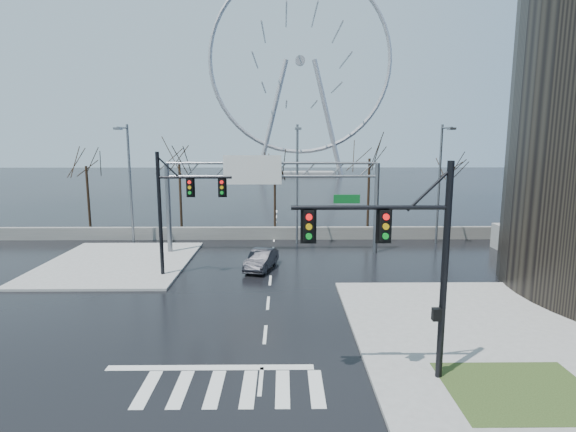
{
  "coord_description": "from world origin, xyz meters",
  "views": [
    {
      "loc": [
        0.84,
        -19.16,
        8.65
      ],
      "look_at": [
        1.13,
        8.63,
        4.0
      ],
      "focal_mm": 28.0,
      "sensor_mm": 36.0,
      "label": 1
    }
  ],
  "objects_px": {
    "signal_mast_near": "(407,251)",
    "ferris_wheel": "(300,69)",
    "sign_gantry": "(267,187)",
    "car": "(261,259)",
    "signal_mast_far": "(177,202)"
  },
  "relations": [
    {
      "from": "signal_mast_near",
      "to": "ferris_wheel",
      "type": "xyz_separation_m",
      "value": [
        -0.14,
        99.04,
        21.26
      ]
    },
    {
      "from": "ferris_wheel",
      "to": "car",
      "type": "xyz_separation_m",
      "value": [
        -5.68,
        -84.39,
        -25.47
      ]
    },
    {
      "from": "signal_mast_far",
      "to": "ferris_wheel",
      "type": "xyz_separation_m",
      "value": [
        10.87,
        86.04,
        21.3
      ]
    },
    {
      "from": "ferris_wheel",
      "to": "signal_mast_far",
      "type": "bearing_deg",
      "value": -97.2
    },
    {
      "from": "signal_mast_far",
      "to": "sign_gantry",
      "type": "bearing_deg",
      "value": 47.53
    },
    {
      "from": "ferris_wheel",
      "to": "car",
      "type": "distance_m",
      "value": 88.34
    },
    {
      "from": "car",
      "to": "signal_mast_near",
      "type": "bearing_deg",
      "value": -53.82
    },
    {
      "from": "signal_mast_near",
      "to": "car",
      "type": "height_order",
      "value": "signal_mast_near"
    },
    {
      "from": "signal_mast_near",
      "to": "sign_gantry",
      "type": "relative_size",
      "value": 0.49
    },
    {
      "from": "sign_gantry",
      "to": "car",
      "type": "bearing_deg",
      "value": -93.99
    },
    {
      "from": "car",
      "to": "signal_mast_far",
      "type": "bearing_deg",
      "value": -147.89
    },
    {
      "from": "signal_mast_near",
      "to": "ferris_wheel",
      "type": "relative_size",
      "value": 0.16
    },
    {
      "from": "signal_mast_far",
      "to": "car",
      "type": "xyz_separation_m",
      "value": [
        5.19,
        1.65,
        -4.17
      ]
    },
    {
      "from": "signal_mast_near",
      "to": "car",
      "type": "distance_m",
      "value": 16.31
    },
    {
      "from": "signal_mast_near",
      "to": "ferris_wheel",
      "type": "distance_m",
      "value": 101.29
    }
  ]
}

